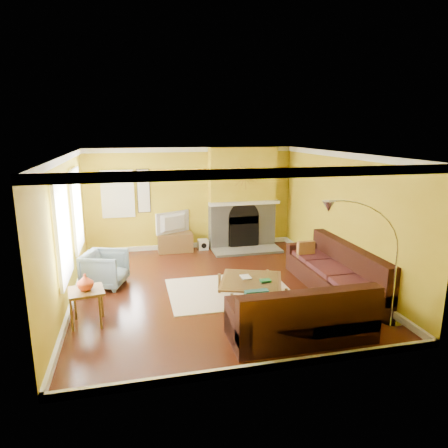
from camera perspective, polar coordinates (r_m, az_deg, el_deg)
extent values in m
cube|color=#522111|center=(8.24, -1.29, -9.17)|extent=(5.50, 6.00, 0.02)
cube|color=white|center=(7.63, -1.39, 10.06)|extent=(5.50, 6.00, 0.02)
cube|color=gold|center=(10.73, -4.67, 3.65)|extent=(5.50, 0.02, 2.70)
cube|color=gold|center=(5.04, 5.82, -7.58)|extent=(5.50, 0.02, 2.70)
cube|color=gold|center=(7.76, -21.71, -1.01)|extent=(0.02, 6.00, 2.70)
cube|color=gold|center=(8.80, 16.53, 1.01)|extent=(0.02, 6.00, 2.70)
cube|color=white|center=(8.98, -20.40, 1.93)|extent=(0.06, 1.22, 1.72)
cube|color=white|center=(7.14, -22.15, -0.98)|extent=(0.06, 1.22, 1.72)
cube|color=white|center=(10.54, -14.94, 4.17)|extent=(0.82, 0.06, 1.22)
cube|color=white|center=(10.54, -11.42, 4.63)|extent=(0.34, 0.04, 1.14)
cube|color=white|center=(10.60, 2.95, 3.01)|extent=(1.92, 0.22, 0.08)
cube|color=gray|center=(10.60, 3.34, -3.79)|extent=(1.80, 0.70, 0.06)
cube|color=beige|center=(8.08, 0.77, -9.51)|extent=(2.40, 1.80, 0.02)
cube|color=brown|center=(10.60, -6.97, -2.64)|extent=(0.90, 0.41, 0.50)
imported|color=black|center=(10.46, -7.05, 0.16)|extent=(0.94, 0.54, 0.57)
cube|color=white|center=(10.78, -3.02, -2.92)|extent=(0.26, 0.26, 0.26)
imported|color=slate|center=(8.56, -16.64, -6.19)|extent=(1.02, 1.00, 0.74)
imported|color=#EC522B|center=(6.90, -19.22, -7.82)|extent=(0.32, 0.32, 0.28)
imported|color=white|center=(7.54, 2.45, -7.64)|extent=(0.19, 0.25, 0.02)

